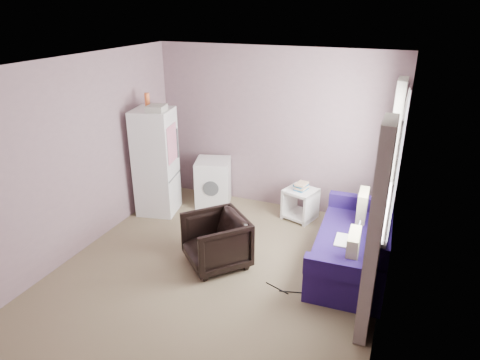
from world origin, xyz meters
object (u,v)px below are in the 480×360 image
(armchair, at_px, (216,239))
(fridge, at_px, (156,162))
(sofa, at_px, (356,246))
(washing_machine, at_px, (213,181))
(side_table, at_px, (300,202))

(armchair, height_order, fridge, fridge)
(fridge, distance_m, sofa, 3.18)
(fridge, bearing_deg, washing_machine, 27.89)
(washing_machine, distance_m, side_table, 1.45)
(armchair, height_order, side_table, armchair)
(sofa, bearing_deg, armchair, -162.42)
(washing_machine, bearing_deg, sofa, -39.81)
(washing_machine, height_order, side_table, washing_machine)
(fridge, bearing_deg, sofa, -19.69)
(armchair, bearing_deg, washing_machine, 159.44)
(fridge, xyz_separation_m, washing_machine, (0.68, 0.56, -0.44))
(side_table, bearing_deg, sofa, -46.61)
(side_table, bearing_deg, fridge, -164.56)
(armchair, distance_m, sofa, 1.73)
(armchair, xyz_separation_m, sofa, (1.63, 0.58, -0.06))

